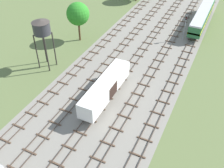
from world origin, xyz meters
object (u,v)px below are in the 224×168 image
object	(u,v)px
diesel_railcar_centre_right_mid	(202,16)
signal_post_nearest	(185,25)
water_tower	(41,28)
freight_boxcar_centre_left_near	(106,88)

from	to	relation	value
diesel_railcar_centre_right_mid	signal_post_nearest	size ratio (longest dim) A/B	3.42
diesel_railcar_centre_right_mid	water_tower	world-z (taller)	water_tower
water_tower	freight_boxcar_centre_left_near	bearing A→B (deg)	-14.42
freight_boxcar_centre_left_near	water_tower	distance (m)	16.62
diesel_railcar_centre_right_mid	freight_boxcar_centre_left_near	bearing A→B (deg)	-104.23
diesel_railcar_centre_right_mid	water_tower	bearing A→B (deg)	-126.85
freight_boxcar_centre_left_near	water_tower	xyz separation A→B (m)	(-15.02, 3.86, 5.98)
water_tower	signal_post_nearest	xyz separation A→B (m)	(21.89, 22.74, -4.66)
diesel_railcar_centre_right_mid	water_tower	distance (m)	40.75
freight_boxcar_centre_left_near	diesel_railcar_centre_right_mid	xyz separation A→B (m)	(9.16, 36.14, 0.15)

